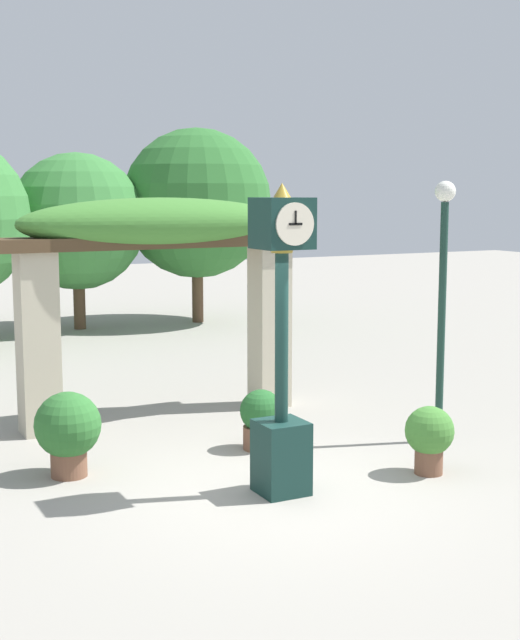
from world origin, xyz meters
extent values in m
plane|color=gray|center=(0.00, 0.00, 0.00)|extent=(60.00, 60.00, 0.00)
cube|color=#14332D|center=(-0.01, -0.13, 0.40)|extent=(0.50, 0.50, 0.80)
cylinder|color=#14332D|center=(-0.01, -0.13, 1.70)|extent=(0.14, 0.14, 1.81)
cylinder|color=gold|center=(-0.01, -0.13, 2.62)|extent=(0.23, 0.23, 0.04)
cube|color=#14332D|center=(-0.01, -0.13, 2.91)|extent=(0.53, 0.53, 0.53)
cylinder|color=beige|center=(-0.01, -0.41, 2.91)|extent=(0.44, 0.02, 0.44)
cylinder|color=beige|center=(-0.01, 0.14, 2.91)|extent=(0.44, 0.02, 0.44)
cube|color=black|center=(-0.01, -0.42, 2.91)|extent=(0.15, 0.01, 0.02)
cube|color=black|center=(-0.01, -0.42, 2.97)|extent=(0.02, 0.01, 0.14)
cone|color=gold|center=(-0.01, -0.13, 3.25)|extent=(0.19, 0.19, 0.15)
cube|color=#BCB299|center=(-1.74, 3.46, 1.23)|extent=(0.50, 0.50, 2.45)
cube|color=#BCB299|center=(1.74, 3.46, 1.23)|extent=(0.50, 0.50, 2.45)
cube|color=#4C3823|center=(0.00, 3.21, 2.54)|extent=(4.59, 0.15, 0.17)
cube|color=#4C3823|center=(0.00, 3.38, 2.54)|extent=(4.59, 0.15, 0.17)
cube|color=#4C3823|center=(0.00, 3.55, 2.54)|extent=(4.59, 0.15, 0.17)
cube|color=#4C3823|center=(0.00, 3.72, 2.54)|extent=(4.59, 0.15, 0.17)
ellipsoid|color=#427F33|center=(0.00, 3.46, 2.80)|extent=(3.99, 1.10, 0.70)
cylinder|color=brown|center=(-1.90, 1.47, 0.16)|extent=(0.41, 0.41, 0.32)
sphere|color=#2D6B2D|center=(-1.90, 1.47, 0.60)|extent=(0.76, 0.76, 0.76)
cylinder|color=brown|center=(1.83, -0.33, 0.15)|extent=(0.33, 0.33, 0.30)
sphere|color=#427F33|center=(1.83, -0.33, 0.51)|extent=(0.57, 0.57, 0.57)
cylinder|color=brown|center=(0.56, 1.44, 0.15)|extent=(0.46, 0.46, 0.29)
sphere|color=#235B28|center=(0.56, 1.44, 0.50)|extent=(0.54, 0.54, 0.54)
cylinder|color=#19382D|center=(2.78, 0.70, 1.55)|extent=(0.10, 0.10, 3.10)
sphere|color=white|center=(2.78, 0.70, 3.24)|extent=(0.26, 0.26, 0.26)
cylinder|color=brown|center=(1.30, 12.30, 0.71)|extent=(0.28, 0.28, 1.42)
sphere|color=#387A38|center=(1.30, 12.30, 2.54)|extent=(3.20, 3.20, 3.20)
cylinder|color=brown|center=(4.24, 12.06, 0.83)|extent=(0.28, 0.28, 1.66)
sphere|color=#2D6B2D|center=(4.24, 12.06, 2.95)|extent=(3.67, 3.67, 3.67)
camera|label=1|loc=(-4.44, -8.28, 3.23)|focal=50.00mm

